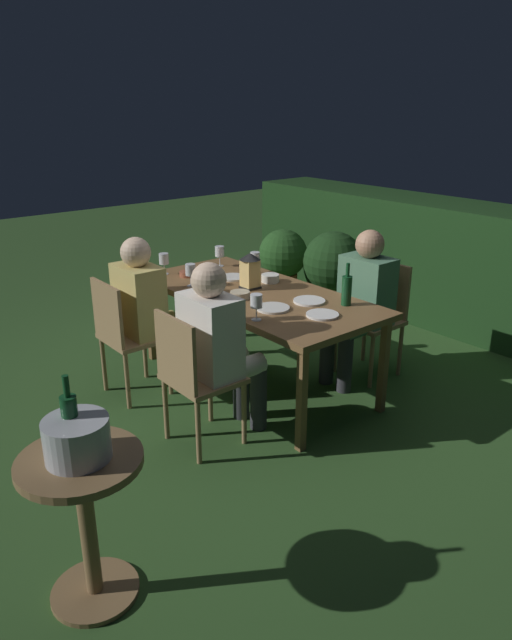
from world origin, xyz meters
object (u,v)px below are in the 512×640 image
at_px(chair_side_left_a, 125,333).
at_px(ice_bucket, 76,436).
at_px(chair_side_right_b, 376,313).
at_px(plate_b, 273,308).
at_px(bowl_olives, 187,274).
at_px(potted_plant_corner, 333,265).
at_px(bowl_bread, 270,278).
at_px(person_in_mustard, 148,307).
at_px(plate_c, 233,277).
at_px(wine_glass_a, 220,252).
at_px(side_table, 85,507).
at_px(potted_plant_by_hedge, 283,259).
at_px(plate_d, 322,315).
at_px(person_in_cream, 219,342).
at_px(wine_glass_e, 256,302).
at_px(wine_glass_b, 164,260).
at_px(wine_glass_c, 190,271).
at_px(lantern_centerpiece, 250,269).
at_px(chair_side_left_b, 193,374).
at_px(plate_a, 309,301).
at_px(bowl_salad, 209,294).
at_px(wine_glass_d, 255,258).
at_px(green_bottle_on_table, 347,290).
at_px(dining_table, 256,299).
at_px(person_in_green, 361,300).
at_px(bowl_dip, 240,295).

distance_m(chair_side_left_a, ice_bucket, 1.89).
bearing_deg(chair_side_right_b, plate_b, -94.08).
bearing_deg(bowl_olives, potted_plant_corner, 91.11).
bearing_deg(bowl_bread, person_in_mustard, -109.15).
bearing_deg(plate_c, ice_bucket, -51.82).
xyz_separation_m(wine_glass_a, side_table, (1.87, -2.07, -0.38)).
height_order(plate_b, potted_plant_by_hedge, potted_plant_by_hedge).
bearing_deg(bowl_olives, plate_d, 7.24).
xyz_separation_m(person_in_cream, wine_glass_e, (0.02, 0.28, 0.20)).
xyz_separation_m(wine_glass_e, bowl_olives, (-1.10, 0.21, -0.10)).
height_order(person_in_cream, plate_b, person_in_cream).
bearing_deg(person_in_cream, plate_d, 70.73).
distance_m(wine_glass_e, bowl_olives, 1.13).
relative_size(wine_glass_b, wine_glass_c, 1.00).
distance_m(lantern_centerpiece, plate_d, 0.77).
height_order(chair_side_left_b, wine_glass_e, wine_glass_e).
height_order(chair_side_right_b, plate_a, chair_side_right_b).
distance_m(bowl_olives, bowl_bread, 0.67).
relative_size(chair_side_left_b, bowl_salad, 6.70).
distance_m(wine_glass_b, plate_c, 0.57).
bearing_deg(chair_side_right_b, chair_side_left_b, -90.00).
bearing_deg(wine_glass_d, plate_b, -31.83).
bearing_deg(plate_d, wine_glass_e, -119.60).
distance_m(person_in_mustard, green_bottle_on_table, 1.41).
height_order(plate_c, bowl_olives, bowl_olives).
bearing_deg(chair_side_right_b, side_table, -75.30).
xyz_separation_m(bowl_bread, bowl_salad, (0.00, -0.57, -0.01)).
relative_size(chair_side_left_a, plate_c, 4.10).
xyz_separation_m(person_in_mustard, plate_b, (0.79, 0.49, 0.09)).
xyz_separation_m(dining_table, chair_side_left_b, (0.43, -0.84, -0.19)).
relative_size(chair_side_left_b, person_in_cream, 0.76).
relative_size(lantern_centerpiece, bowl_bread, 1.96).
bearing_deg(wine_glass_b, green_bottle_on_table, 21.01).
distance_m(wine_glass_d, plate_c, 0.26).
height_order(person_in_green, bowl_dip, person_in_green).
bearing_deg(green_bottle_on_table, plate_a, -143.85).
bearing_deg(person_in_green, bowl_bread, -143.86).
distance_m(person_in_mustard, bowl_salad, 0.46).
height_order(person_in_green, potted_plant_corner, person_in_green).
distance_m(plate_d, bowl_bread, 0.82).
bearing_deg(bowl_bread, dining_table, -63.14).
height_order(dining_table, potted_plant_by_hedge, potted_plant_by_hedge).
height_order(chair_side_left_a, potted_plant_by_hedge, chair_side_left_a).
bearing_deg(green_bottle_on_table, wine_glass_c, -151.15).
distance_m(person_in_mustard, potted_plant_corner, 2.22).
relative_size(person_in_green, potted_plant_corner, 1.37).
relative_size(person_in_cream, plate_c, 5.42).
height_order(person_in_cream, wine_glass_a, person_in_cream).
relative_size(dining_table, lantern_centerpiece, 7.23).
bearing_deg(bowl_bread, ice_bucket, -58.98).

